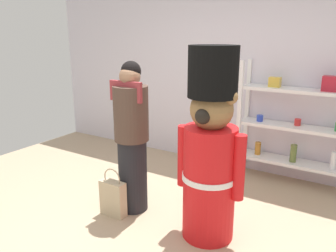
% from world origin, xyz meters
% --- Properties ---
extents(ground_plane, '(6.40, 6.40, 0.00)m').
position_xyz_m(ground_plane, '(0.00, 0.00, 0.00)').
color(ground_plane, tan).
extents(back_wall, '(6.40, 0.12, 2.60)m').
position_xyz_m(back_wall, '(0.00, 2.20, 1.30)').
color(back_wall, silver).
rests_on(back_wall, ground_plane).
extents(merchandise_shelf, '(1.42, 0.35, 1.52)m').
position_xyz_m(merchandise_shelf, '(0.88, 1.98, 0.76)').
color(merchandise_shelf, white).
rests_on(merchandise_shelf, ground_plane).
extents(teddy_bear_guard, '(0.65, 0.49, 1.75)m').
position_xyz_m(teddy_bear_guard, '(0.47, 0.37, 0.84)').
color(teddy_bear_guard, red).
rests_on(teddy_bear_guard, ground_plane).
extents(person_shopper, '(0.37, 0.36, 1.59)m').
position_xyz_m(person_shopper, '(-0.43, 0.39, 0.82)').
color(person_shopper, black).
rests_on(person_shopper, ground_plane).
extents(shopping_bag, '(0.28, 0.11, 0.52)m').
position_xyz_m(shopping_bag, '(-0.52, 0.17, 0.20)').
color(shopping_bag, '#C1AD89').
rests_on(shopping_bag, ground_plane).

